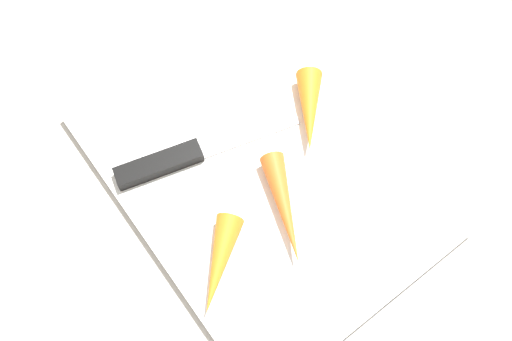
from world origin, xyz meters
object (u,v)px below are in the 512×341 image
object	(u,v)px
carrot_longest	(285,208)
carrot_shortest	(219,264)
carrot_medium	(309,111)
cutting_board	(256,173)
knife	(172,160)

from	to	relation	value
carrot_longest	carrot_shortest	distance (m)	0.08
carrot_medium	carrot_shortest	size ratio (longest dim) A/B	1.02
carrot_medium	carrot_longest	size ratio (longest dim) A/B	0.83
carrot_medium	carrot_shortest	world-z (taller)	carrot_medium
cutting_board	carrot_medium	bearing A→B (deg)	101.08
knife	carrot_medium	world-z (taller)	carrot_medium
knife	carrot_medium	xyz separation A→B (m)	(0.04, 0.15, 0.01)
carrot_medium	carrot_shortest	xyz separation A→B (m)	(0.08, -0.17, -0.00)
cutting_board	knife	distance (m)	0.09
knife	carrot_longest	xyz separation A→B (m)	(0.11, 0.06, 0.01)
cutting_board	carrot_medium	xyz separation A→B (m)	(-0.02, 0.08, 0.02)
carrot_medium	carrot_longest	bearing A→B (deg)	-12.77
cutting_board	knife	xyz separation A→B (m)	(-0.06, -0.06, 0.01)
knife	carrot_shortest	distance (m)	0.12
cutting_board	carrot_shortest	xyz separation A→B (m)	(0.06, -0.09, 0.02)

